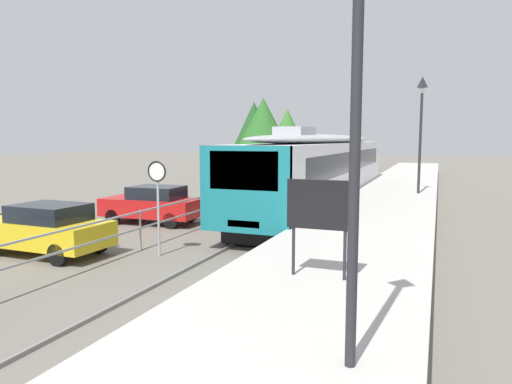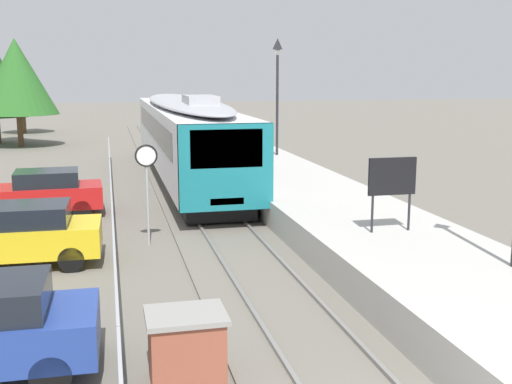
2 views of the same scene
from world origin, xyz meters
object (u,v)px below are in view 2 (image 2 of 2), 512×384
object	(u,v)px
platform_notice_board	(392,179)
speed_limit_sign	(147,169)
platform_lamp_mid_platform	(277,75)
brick_utility_cabinet	(186,347)
parked_hatchback_yellow	(19,234)
parked_hatchback_red	(41,193)
commuter_train	(184,131)

from	to	relation	value
platform_notice_board	speed_limit_sign	world-z (taller)	speed_limit_sign
platform_lamp_mid_platform	brick_utility_cabinet	bearing A→B (deg)	-108.97
parked_hatchback_yellow	parked_hatchback_red	distance (m)	5.60
parked_hatchback_yellow	platform_notice_board	bearing A→B (deg)	-14.02
platform_notice_board	speed_limit_sign	size ratio (longest dim) A/B	0.64
platform_notice_board	speed_limit_sign	xyz separation A→B (m)	(-5.59, 3.29, -0.06)
platform_lamp_mid_platform	platform_notice_board	xyz separation A→B (m)	(-1.15, -14.73, -2.44)
speed_limit_sign	parked_hatchback_red	size ratio (longest dim) A/B	0.69
platform_lamp_mid_platform	platform_notice_board	size ratio (longest dim) A/B	2.97
commuter_train	parked_hatchback_red	world-z (taller)	commuter_train
commuter_train	speed_limit_sign	distance (m)	11.26
brick_utility_cabinet	parked_hatchback_red	world-z (taller)	parked_hatchback_red
speed_limit_sign	parked_hatchback_yellow	size ratio (longest dim) A/B	0.69
commuter_train	parked_hatchback_yellow	size ratio (longest dim) A/B	5.09
platform_notice_board	brick_utility_cabinet	world-z (taller)	platform_notice_board
parked_hatchback_red	brick_utility_cabinet	bearing A→B (deg)	-75.49
platform_notice_board	platform_lamp_mid_platform	bearing A→B (deg)	85.55
parked_hatchback_yellow	parked_hatchback_red	size ratio (longest dim) A/B	1.00
speed_limit_sign	parked_hatchback_red	bearing A→B (deg)	125.33
commuter_train	platform_notice_board	world-z (taller)	commuter_train
platform_lamp_mid_platform	parked_hatchback_red	distance (m)	12.71
speed_limit_sign	parked_hatchback_yellow	bearing A→B (deg)	-161.01
platform_lamp_mid_platform	commuter_train	bearing A→B (deg)	-174.40
commuter_train	parked_hatchback_red	bearing A→B (deg)	-130.42
parked_hatchback_yellow	platform_lamp_mid_platform	bearing A→B (deg)	51.63
parked_hatchback_yellow	brick_utility_cabinet	bearing A→B (deg)	-64.90
commuter_train	speed_limit_sign	size ratio (longest dim) A/B	7.33
speed_limit_sign	brick_utility_cabinet	world-z (taller)	speed_limit_sign
platform_notice_board	parked_hatchback_red	bearing A→B (deg)	138.41
platform_notice_board	speed_limit_sign	distance (m)	6.49
commuter_train	brick_utility_cabinet	xyz separation A→B (m)	(-2.30, -19.03, -1.58)
commuter_train	parked_hatchback_yellow	distance (m)	13.39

